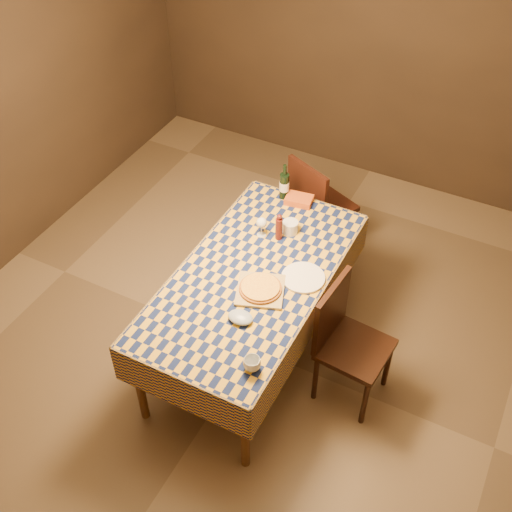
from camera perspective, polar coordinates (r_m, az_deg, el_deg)
name	(u,v)px	position (r m, az deg, el deg)	size (l,w,h in m)	color
room	(252,206)	(3.80, -0.35, 4.47)	(5.00, 5.10, 2.70)	brown
dining_table	(253,283)	(4.25, -0.31, -2.44)	(0.94, 1.84, 0.77)	brown
cutting_board	(260,290)	(4.08, 0.39, -3.05)	(0.30, 0.30, 0.02)	tan
pizza	(260,288)	(4.07, 0.39, -2.83)	(0.34, 0.34, 0.03)	#965119
pepper_mill	(279,227)	(4.39, 2.06, 2.56)	(0.06, 0.06, 0.21)	#4D1512
bowl	(256,293)	(4.05, 0.00, -3.35)	(0.14, 0.14, 0.04)	#564048
wine_glass	(262,223)	(4.41, 0.49, 2.93)	(0.08, 0.08, 0.15)	silver
wine_bottle	(284,185)	(4.75, 2.53, 6.29)	(0.09, 0.09, 0.29)	black
deli_tub	(290,227)	(4.48, 3.07, 2.59)	(0.11, 0.11, 0.09)	silver
takeout_container	(299,200)	(4.75, 3.85, 5.01)	(0.20, 0.14, 0.05)	#B94C18
white_plate	(303,278)	(4.18, 4.22, -1.93)	(0.29, 0.29, 0.02)	white
tumbler	(252,364)	(3.67, -0.35, -9.57)	(0.10, 0.10, 0.08)	silver
flour_patch	(263,290)	(4.10, 0.63, -3.03)	(0.22, 0.17, 0.00)	silver
flour_bag	(240,317)	(3.91, -1.39, -5.47)	(0.16, 0.12, 0.05)	#95A8BF
chair_far	(316,203)	(5.17, 5.39, 4.67)	(0.56, 0.56, 0.93)	black
chair_right	(345,337)	(4.20, 7.91, -7.13)	(0.46, 0.46, 0.93)	black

